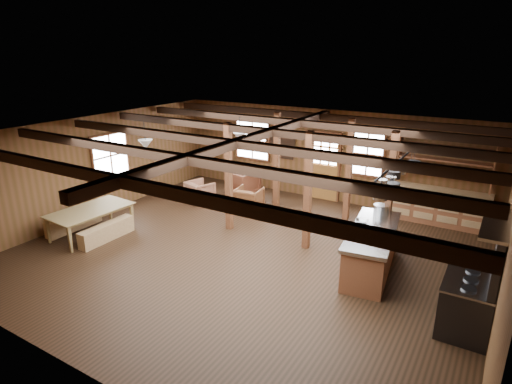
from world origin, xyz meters
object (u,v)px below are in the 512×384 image
(armchair_a, at_px, (249,199))
(armchair_b, at_px, (243,182))
(kitchen_island, at_px, (371,249))
(dining_table, at_px, (93,223))
(armchair_c, at_px, (200,192))
(commercial_range, at_px, (472,292))

(armchair_a, xyz_separation_m, armchair_b, (-0.93, 1.16, 0.05))
(kitchen_island, distance_m, armchair_a, 4.46)
(armchair_a, bearing_deg, armchair_b, -59.08)
(dining_table, height_order, armchair_b, armchair_b)
(armchair_a, height_order, armchair_c, armchair_a)
(commercial_range, bearing_deg, kitchen_island, 153.05)
(armchair_b, distance_m, armchair_c, 1.52)
(commercial_range, distance_m, dining_table, 8.59)
(commercial_range, height_order, armchair_a, commercial_range)
(kitchen_island, height_order, commercial_range, commercial_range)
(dining_table, bearing_deg, armchair_b, -13.74)
(kitchen_island, bearing_deg, commercial_range, -34.42)
(commercial_range, bearing_deg, armchair_c, 161.86)
(kitchen_island, relative_size, commercial_range, 1.34)
(commercial_range, relative_size, dining_table, 0.97)
(kitchen_island, xyz_separation_m, armchair_b, (-5.05, 2.86, -0.09))
(dining_table, bearing_deg, armchair_a, -30.48)
(commercial_range, height_order, armchair_b, commercial_range)
(kitchen_island, height_order, armchair_a, kitchen_island)
(armchair_b, bearing_deg, dining_table, 85.86)
(commercial_range, bearing_deg, armchair_b, 151.18)
(commercial_range, xyz_separation_m, armchair_c, (-7.79, 2.55, -0.29))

